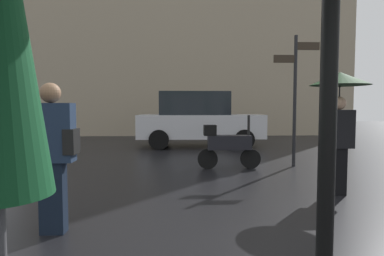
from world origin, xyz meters
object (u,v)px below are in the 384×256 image
at_px(pedestrian_with_bag, 53,149).
at_px(parked_car_left, 198,119).
at_px(parked_scooter, 227,145).
at_px(street_signpost, 295,88).
at_px(pedestrian_with_umbrella, 339,100).

relative_size(pedestrian_with_bag, parked_car_left, 0.38).
bearing_deg(parked_scooter, pedestrian_with_bag, -140.32).
bearing_deg(parked_car_left, pedestrian_with_bag, 66.03).
height_order(pedestrian_with_bag, parked_scooter, pedestrian_with_bag).
bearing_deg(parked_car_left, street_signpost, 107.49).
height_order(parked_car_left, street_signpost, street_signpost).
xyz_separation_m(pedestrian_with_bag, parked_scooter, (2.50, 3.71, -0.39)).
xyz_separation_m(parked_car_left, street_signpost, (2.06, -4.06, 0.88)).
bearing_deg(parked_scooter, street_signpost, -7.26).
height_order(pedestrian_with_umbrella, parked_car_left, pedestrian_with_umbrella).
height_order(pedestrian_with_bag, parked_car_left, parked_car_left).
relative_size(pedestrian_with_umbrella, street_signpost, 0.64).
relative_size(pedestrian_with_umbrella, parked_scooter, 1.36).
bearing_deg(pedestrian_with_bag, street_signpost, 37.49).
distance_m(parked_scooter, parked_car_left, 4.37).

